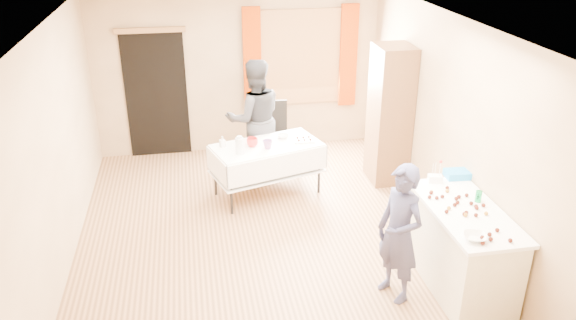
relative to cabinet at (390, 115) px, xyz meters
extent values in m
cube|color=#9E7047|center=(-1.99, -1.19, -1.01)|extent=(4.50, 5.50, 0.02)
cube|color=white|center=(-1.99, -1.19, 1.61)|extent=(4.50, 5.50, 0.02)
cube|color=tan|center=(-1.99, 1.57, 0.30)|extent=(4.50, 0.02, 2.60)
cube|color=tan|center=(-1.99, -3.95, 0.30)|extent=(4.50, 0.02, 2.60)
cube|color=tan|center=(-4.25, -1.19, 0.30)|extent=(0.02, 5.50, 2.60)
cube|color=tan|center=(0.27, -1.19, 0.30)|extent=(0.02, 5.50, 2.60)
cube|color=olive|center=(-0.99, 1.53, 0.50)|extent=(1.32, 0.06, 1.52)
cube|color=white|center=(-0.99, 1.51, 0.50)|extent=(1.20, 0.02, 1.40)
cube|color=#A43201|center=(-1.77, 1.48, 0.50)|extent=(0.28, 0.06, 1.65)
cube|color=#A43201|center=(-0.21, 1.48, 0.50)|extent=(0.28, 0.06, 1.65)
cube|color=black|center=(-3.29, 1.54, 0.00)|extent=(0.95, 0.04, 2.00)
cube|color=olive|center=(-3.29, 1.51, 1.02)|extent=(1.05, 0.06, 0.08)
cube|color=brown|center=(0.00, 0.00, 0.00)|extent=(0.50, 0.60, 2.00)
cube|color=beige|center=(-0.10, -2.57, -0.57)|extent=(0.64, 1.42, 0.86)
cube|color=white|center=(-0.10, -2.57, -0.11)|extent=(0.70, 1.48, 0.04)
cube|color=white|center=(-1.79, -0.17, -0.27)|extent=(1.58, 1.10, 0.04)
cube|color=black|center=(-1.55, 0.71, -0.55)|extent=(0.45, 0.45, 0.06)
cube|color=black|center=(-1.53, 0.90, -0.28)|extent=(0.42, 0.07, 0.60)
imported|color=#2A2A4B|center=(-0.82, -2.63, -0.26)|extent=(0.80, 0.75, 1.48)
imported|color=black|center=(-1.87, 0.51, -0.12)|extent=(1.00, 0.85, 1.77)
cylinder|color=#109042|center=(0.09, -2.44, -0.03)|extent=(0.09, 0.09, 0.12)
imported|color=white|center=(-0.29, -3.11, -0.06)|extent=(0.34, 0.34, 0.05)
cube|color=white|center=(-0.16, -1.93, -0.05)|extent=(0.17, 0.13, 0.08)
cube|color=#1985D5|center=(0.15, -1.87, -0.05)|extent=(0.31, 0.22, 0.08)
cylinder|color=silver|center=(-2.18, -0.40, -0.14)|extent=(0.13, 0.13, 0.22)
imported|color=red|center=(-1.99, -0.19, -0.19)|extent=(0.16, 0.16, 0.12)
imported|color=red|center=(-1.80, -0.30, -0.19)|extent=(0.22, 0.22, 0.12)
imported|color=white|center=(-1.53, 0.03, -0.22)|extent=(0.26, 0.26, 0.05)
cube|color=white|center=(-1.27, -0.13, -0.24)|extent=(0.29, 0.21, 0.02)
imported|color=white|center=(-2.39, -0.13, -0.17)|extent=(0.12, 0.12, 0.15)
sphere|color=#3F2314|center=(-0.31, -2.19, -0.07)|extent=(0.04, 0.04, 0.04)
sphere|color=black|center=(-0.08, -2.73, -0.07)|extent=(0.04, 0.04, 0.04)
sphere|color=black|center=(-0.02, -3.02, -0.07)|extent=(0.04, 0.04, 0.04)
sphere|color=black|center=(-0.14, -2.45, -0.07)|extent=(0.04, 0.04, 0.04)
sphere|color=black|center=(-0.19, -2.49, -0.07)|extent=(0.04, 0.04, 0.04)
sphere|color=black|center=(-0.31, -2.32, -0.07)|extent=(0.04, 0.04, 0.04)
sphere|color=#3F2314|center=(-0.28, -2.55, -0.07)|extent=(0.04, 0.04, 0.04)
sphere|color=black|center=(-0.15, -2.66, -0.07)|extent=(0.04, 0.04, 0.04)
sphere|color=black|center=(-0.01, -2.49, -0.07)|extent=(0.04, 0.04, 0.04)
sphere|color=black|center=(0.00, -2.60, -0.07)|extent=(0.04, 0.04, 0.04)
sphere|color=black|center=(-0.38, -2.29, -0.07)|extent=(0.04, 0.04, 0.04)
sphere|color=black|center=(0.01, -2.56, -0.07)|extent=(0.04, 0.04, 0.04)
sphere|color=#3F2314|center=(-0.13, -2.19, -0.07)|extent=(0.04, 0.04, 0.04)
sphere|color=black|center=(-0.13, -3.08, -0.07)|extent=(0.04, 0.04, 0.04)
sphere|color=black|center=(-0.26, -3.20, -0.07)|extent=(0.04, 0.04, 0.04)
sphere|color=black|center=(-0.24, -2.30, -0.07)|extent=(0.04, 0.04, 0.04)
sphere|color=black|center=(-0.33, -2.61, -0.07)|extent=(0.04, 0.04, 0.04)
sphere|color=black|center=(-0.07, -2.34, -0.07)|extent=(0.04, 0.04, 0.04)
sphere|color=#3F2314|center=(0.04, -2.71, -0.07)|extent=(0.04, 0.04, 0.04)
sphere|color=black|center=(-0.18, -2.69, -0.07)|extent=(0.04, 0.04, 0.04)
sphere|color=black|center=(0.09, -2.56, -0.07)|extent=(0.04, 0.04, 0.04)
sphere|color=black|center=(0.03, -2.32, -0.07)|extent=(0.04, 0.04, 0.04)
sphere|color=black|center=(-0.12, -2.37, -0.07)|extent=(0.04, 0.04, 0.04)
sphere|color=black|center=(0.01, -3.21, -0.07)|extent=(0.04, 0.04, 0.04)
sphere|color=#3F2314|center=(-0.18, -2.70, -0.07)|extent=(0.04, 0.04, 0.04)
sphere|color=black|center=(-0.32, -2.20, -0.07)|extent=(0.04, 0.04, 0.04)
sphere|color=black|center=(-0.16, -3.16, -0.07)|extent=(0.04, 0.04, 0.04)
sphere|color=black|center=(-0.10, -2.13, -0.07)|extent=(0.04, 0.04, 0.04)
sphere|color=black|center=(-0.22, -3.12, -0.07)|extent=(0.04, 0.04, 0.04)
camera|label=1|loc=(-2.77, -7.13, 2.72)|focal=35.00mm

